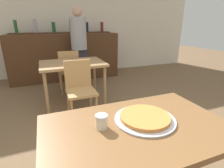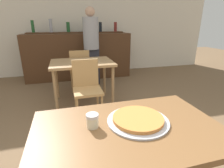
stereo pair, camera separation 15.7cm
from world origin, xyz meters
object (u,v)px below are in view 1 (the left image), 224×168
Objects in this scene: chair_far_side_back at (69,69)px; cheese_shaker at (102,121)px; chair_far_side_front at (80,86)px; person_standing at (79,44)px; pizza_tray at (145,118)px.

chair_far_side_back reaches higher than cheese_shaker.
chair_far_side_front is 1.10m from chair_far_side_back.
person_standing is at bearing -126.35° from chair_far_side_back.
chair_far_side_front is 1.51m from pizza_tray.
person_standing is (0.32, 0.44, 0.41)m from chair_far_side_back.
chair_far_side_front is 1.63m from person_standing.
pizza_tray is (0.16, -1.48, 0.25)m from chair_far_side_front.
cheese_shaker is at bearing 86.80° from chair_far_side_back.
chair_far_side_front is at bearing 96.05° from pizza_tray.
chair_far_side_front is 0.51× the size of person_standing.
chair_far_side_back reaches higher than pizza_tray.
person_standing is at bearing 78.23° from chair_far_side_front.
person_standing is (0.46, 3.00, 0.13)m from cheese_shaker.
cheese_shaker is (-0.30, 0.02, 0.03)m from pizza_tray.
person_standing reaches higher than chair_far_side_front.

